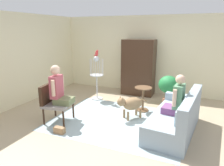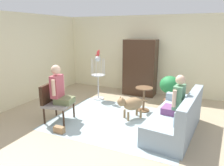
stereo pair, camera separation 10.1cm
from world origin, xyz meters
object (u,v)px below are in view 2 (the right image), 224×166
person_on_armchair (59,88)px  potted_plant (169,87)px  armchair (54,99)px  armoire_cabinet (140,68)px  couch (177,119)px  handbag (59,130)px  bird_cage_stand (98,77)px  round_end_table (144,97)px  parrot (98,53)px  person_on_couch (177,99)px  dog (131,104)px

person_on_armchair → potted_plant: size_ratio=1.02×
armchair → armoire_cabinet: 3.16m
couch → potted_plant: 1.61m
handbag → bird_cage_stand: bearing=97.3°
couch → round_end_table: size_ratio=3.03×
person_on_armchair → bird_cage_stand: bird_cage_stand is taller
armchair → bird_cage_stand: 1.87m
couch → armoire_cabinet: (-1.53, 2.29, 0.62)m
potted_plant → person_on_armchair: bearing=-136.4°
parrot → potted_plant: 2.32m
couch → person_on_couch: 0.46m
armchair → bird_cage_stand: bearing=83.8°
armchair → armoire_cabinet: bearing=66.6°
round_end_table → potted_plant: size_ratio=0.74×
bird_cage_stand → armoire_cabinet: armoire_cabinet is taller
couch → bird_cage_stand: (-2.57, 1.27, 0.43)m
armoire_cabinet → handbag: size_ratio=7.73×
bird_cage_stand → parrot: (0.02, -0.00, 0.73)m
dog → armoire_cabinet: 2.14m
couch → armoire_cabinet: armoire_cabinet is taller
person_on_couch → handbag: bearing=-154.7°
round_end_table → potted_plant: (0.55, 0.66, 0.20)m
armchair → parrot: bearing=83.3°
bird_cage_stand → person_on_armchair: bearing=-91.6°
armchair → round_end_table: (1.80, 1.46, -0.15)m
couch → person_on_couch: (-0.04, -0.02, 0.46)m
handbag → person_on_armchair: bearing=124.4°
person_on_armchair → potted_plant: bearing=43.6°
couch → round_end_table: bearing=138.3°
handbag → armoire_cabinet: bearing=77.5°
round_end_table → potted_plant: 0.88m
person_on_armchair → round_end_table: 2.23m
round_end_table → bird_cage_stand: 1.68m
potted_plant → armoire_cabinet: (-1.11, 0.76, 0.34)m
parrot → armoire_cabinet: 1.55m
bird_cage_stand → potted_plant: (2.15, 0.26, -0.14)m
armoire_cabinet → dog: bearing=-78.6°
person_on_armchair → bird_cage_stand: (0.05, 1.83, -0.10)m
round_end_table → parrot: 1.95m
dog → armoire_cabinet: bearing=101.4°
potted_plant → handbag: size_ratio=3.73×
couch → parrot: (-2.56, 1.27, 1.16)m
couch → handbag: bearing=-154.7°
person_on_couch → potted_plant: size_ratio=0.96×
couch → handbag: size_ratio=8.41×
dog → bird_cage_stand: (-1.45, 1.00, 0.35)m
couch → potted_plant: (-0.42, 1.53, 0.28)m
person_on_armchair → person_on_couch: bearing=11.9°
round_end_table → armoire_cabinet: size_ratio=0.36×
armoire_cabinet → potted_plant: bearing=-34.7°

